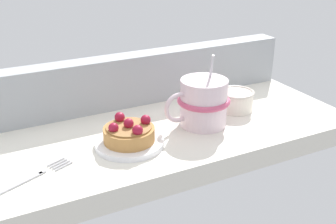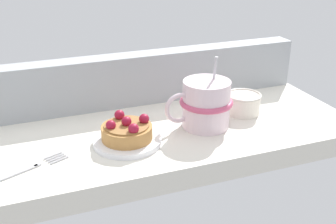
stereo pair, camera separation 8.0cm
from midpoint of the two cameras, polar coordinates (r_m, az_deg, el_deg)
name	(u,v)px [view 2 (the right image)]	position (r cm, az deg, el deg)	size (l,w,h in cm)	color
ground_plane	(133,141)	(84.36, -2.05, -3.94)	(89.76, 33.21, 4.24)	silver
window_rail_back	(113,82)	(93.59, -4.93, 4.03)	(87.96, 5.09, 11.22)	#9EA3A8
dessert_plate	(127,141)	(78.68, -2.56, -3.99)	(12.63, 12.63, 1.02)	white
raspberry_tart	(127,131)	(77.69, -2.58, -2.56)	(9.34, 9.34, 4.44)	#B77F42
coffee_mug	(205,104)	(84.27, 7.74, 1.03)	(13.98, 10.55, 14.23)	silver
dessert_fork	(21,171)	(72.74, -16.07, -7.66)	(16.15, 8.07, 0.60)	#B7B7BC
sugar_bowl	(244,104)	(92.27, 12.61, 1.06)	(7.57, 7.57, 4.42)	silver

